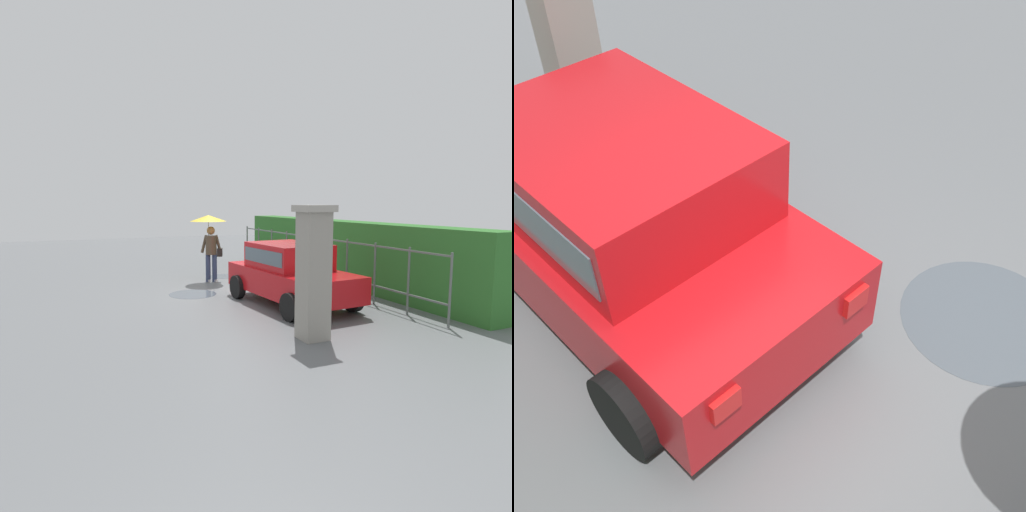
# 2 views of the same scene
# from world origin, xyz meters

# --- Properties ---
(ground_plane) EXTENTS (40.00, 40.00, 0.00)m
(ground_plane) POSITION_xyz_m (0.00, 0.00, 0.00)
(ground_plane) COLOR slate
(car) EXTENTS (3.84, 2.09, 1.48)m
(car) POSITION_xyz_m (1.64, 0.57, 0.80)
(car) COLOR #B71116
(car) RESTS_ON ground
(pedestrian) EXTENTS (1.12, 1.12, 2.07)m
(pedestrian) POSITION_xyz_m (-2.09, -0.24, 1.59)
(pedestrian) COLOR #2D3856
(pedestrian) RESTS_ON ground
(gate_pillar) EXTENTS (0.60, 0.60, 2.42)m
(gate_pillar) POSITION_xyz_m (4.23, -0.37, 1.24)
(gate_pillar) COLOR gray
(gate_pillar) RESTS_ON ground
(fence_section) EXTENTS (10.29, 0.05, 1.50)m
(fence_section) POSITION_xyz_m (-0.40, 2.46, 0.82)
(fence_section) COLOR #59605B
(fence_section) RESTS_ON ground
(hedge_row) EXTENTS (11.24, 0.90, 1.90)m
(hedge_row) POSITION_xyz_m (-0.40, 3.46, 0.95)
(hedge_row) COLOR #2D6B28
(hedge_row) RESTS_ON ground
(puddle_near) EXTENTS (1.28, 1.28, 0.00)m
(puddle_near) POSITION_xyz_m (-0.45, -1.28, 0.00)
(puddle_near) COLOR #4C545B
(puddle_near) RESTS_ON ground
(puddle_far) EXTENTS (0.98, 0.98, 0.00)m
(puddle_far) POSITION_xyz_m (-2.82, 0.46, 0.00)
(puddle_far) COLOR #4C545B
(puddle_far) RESTS_ON ground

